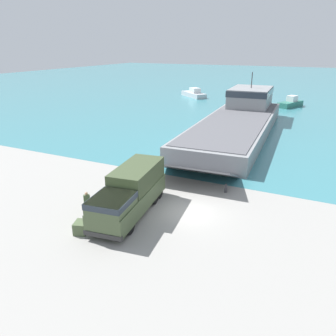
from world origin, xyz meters
The scene contains 9 objects.
ground_plane centered at (0.00, 0.00, 0.00)m, with size 240.00×240.00×0.00m, color gray.
water_surface centered at (0.00, 95.90, 0.00)m, with size 240.00×180.00×0.01m, color teal.
landing_craft centered at (-2.87, 26.14, 1.77)m, with size 10.12×36.11×7.43m.
military_truck centered at (-3.80, -1.88, 1.64)m, with size 3.56×8.49×3.17m.
soldier_on_ramp centered at (-6.56, -3.31, 0.97)m, with size 0.48×0.48×1.68m.
moored_boat_a centered at (1.63, 49.19, 0.71)m, with size 4.44×6.60×2.13m.
moored_boat_b centered at (-20.41, 53.37, 0.70)m, with size 7.72×7.15×2.12m.
mooring_bollard centered at (1.42, 4.41, 0.43)m, with size 0.23×0.23×0.79m.
cargo_crate centered at (-5.26, -5.61, 0.40)m, with size 0.79×0.95×0.79m, color #475638.
Camera 1 is at (7.69, -19.78, 11.37)m, focal length 35.00 mm.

